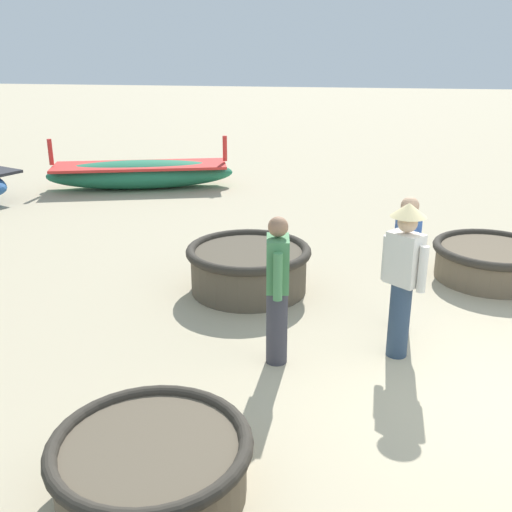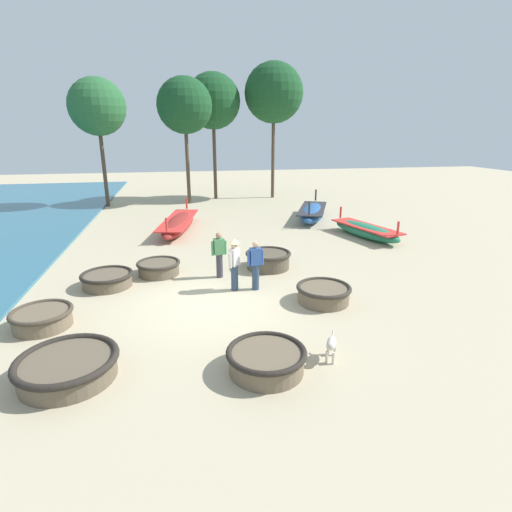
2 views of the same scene
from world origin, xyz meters
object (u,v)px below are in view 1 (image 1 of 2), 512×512
fisherman_crouching (403,271)px  fisherman_with_hat (405,261)px  coracle_center (491,260)px  fisherman_standing_left (277,287)px  long_boat_green_hull (141,174)px  coracle_nearest (151,463)px  coracle_far_left (249,267)px

fisherman_crouching → fisherman_with_hat: bearing=-6.5°
coracle_center → fisherman_with_hat: bearing=142.7°
coracle_center → fisherman_standing_left: (-2.76, 2.66, 0.56)m
long_boat_green_hull → fisherman_crouching: bearing=-142.9°
coracle_center → coracle_nearest: (-4.81, 3.33, -0.02)m
coracle_nearest → long_boat_green_hull: long_boat_green_hull is taller
fisherman_crouching → coracle_nearest: bearing=141.5°
coracle_center → coracle_nearest: size_ratio=1.07×
coracle_far_left → fisherman_with_hat: bearing=-113.6°
coracle_center → fisherman_with_hat: fisherman_with_hat is taller
fisherman_crouching → fisherman_with_hat: size_ratio=1.06×
coracle_far_left → coracle_center: bearing=-74.3°
coracle_nearest → fisherman_with_hat: fisherman_with_hat is taller
coracle_far_left → coracle_nearest: size_ratio=1.10×
fisherman_crouching → fisherman_standing_left: bearing=105.3°
coracle_far_left → fisherman_crouching: fisherman_crouching is taller
coracle_nearest → long_boat_green_hull: (9.36, 3.35, 0.07)m
coracle_nearest → fisherman_with_hat: 3.69m
coracle_center → coracle_nearest: 5.85m
coracle_nearest → fisherman_crouching: bearing=-38.5°
coracle_center → fisherman_standing_left: size_ratio=1.02×
fisherman_crouching → fisherman_standing_left: (-0.34, 1.25, -0.12)m
coracle_far_left → fisherman_crouching: (-1.50, -1.85, 0.62)m
fisherman_with_hat → fisherman_standing_left: same height
coracle_center → fisherman_standing_left: bearing=136.0°
coracle_far_left → fisherman_with_hat: fisherman_with_hat is taller
coracle_center → fisherman_standing_left: fisherman_standing_left is taller
coracle_center → long_boat_green_hull: 8.08m
coracle_far_left → fisherman_crouching: 2.46m
coracle_center → fisherman_crouching: bearing=149.6°
coracle_nearest → fisherman_standing_left: (2.06, -0.66, 0.58)m
fisherman_standing_left → fisherman_with_hat: bearing=-53.0°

